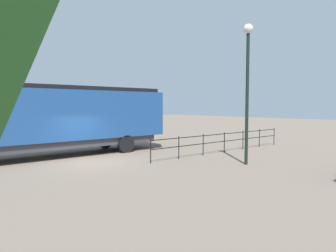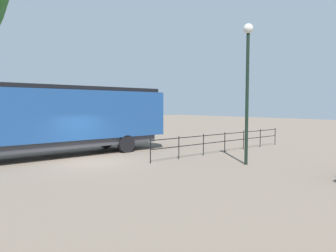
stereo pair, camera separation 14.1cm
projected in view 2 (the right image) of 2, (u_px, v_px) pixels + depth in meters
name	position (u px, v px, depth m)	size (l,w,h in m)	color
ground_plane	(93.00, 162.00, 15.91)	(120.00, 120.00, 0.00)	#756656
locomotive	(45.00, 117.00, 17.26)	(2.96, 16.08, 4.09)	navy
lamp_post	(248.00, 71.00, 15.02)	(0.48, 0.48, 6.95)	black
platform_fence	(225.00, 139.00, 19.31)	(0.05, 11.74, 1.28)	black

